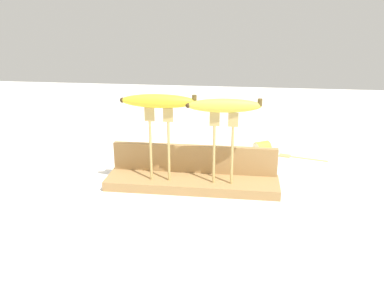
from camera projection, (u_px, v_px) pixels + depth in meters
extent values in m
plane|color=silver|center=(192.00, 187.00, 1.13)|extent=(3.00, 3.00, 0.00)
cube|color=#A87F4C|center=(192.00, 183.00, 1.13)|extent=(0.47, 0.12, 0.03)
cube|color=#A87F4C|center=(194.00, 159.00, 1.16)|extent=(0.46, 0.02, 0.08)
cylinder|color=tan|center=(151.00, 151.00, 1.10)|extent=(0.01, 0.01, 0.16)
cube|color=tan|center=(150.00, 114.00, 1.06)|extent=(0.03, 0.00, 0.04)
cylinder|color=tan|center=(169.00, 152.00, 1.09)|extent=(0.01, 0.01, 0.16)
cube|color=tan|center=(168.00, 115.00, 1.06)|extent=(0.03, 0.00, 0.04)
cylinder|color=tan|center=(214.00, 155.00, 1.08)|extent=(0.01, 0.01, 0.16)
cube|color=tan|center=(215.00, 119.00, 1.05)|extent=(0.03, 0.00, 0.04)
cylinder|color=tan|center=(232.00, 156.00, 1.07)|extent=(0.01, 0.01, 0.16)
cube|color=tan|center=(233.00, 120.00, 1.04)|extent=(0.03, 0.00, 0.04)
ellipsoid|color=yellow|center=(158.00, 101.00, 1.05)|extent=(0.20, 0.04, 0.04)
cylinder|color=brown|center=(194.00, 99.00, 1.04)|extent=(0.01, 0.01, 0.02)
sphere|color=#3F2D19|center=(122.00, 100.00, 1.06)|extent=(0.01, 0.01, 0.01)
ellipsoid|color=#DBD147|center=(224.00, 106.00, 1.03)|extent=(0.19, 0.05, 0.04)
cylinder|color=brown|center=(260.00, 102.00, 1.03)|extent=(0.01, 0.01, 0.02)
sphere|color=#3F2D19|center=(188.00, 105.00, 1.03)|extent=(0.01, 0.01, 0.01)
cylinder|color=tan|center=(309.00, 158.00, 1.34)|extent=(0.12, 0.04, 0.01)
cube|color=tan|center=(285.00, 155.00, 1.37)|extent=(0.04, 0.03, 0.01)
cylinder|color=#B2C138|center=(262.00, 148.00, 1.38)|extent=(0.06, 0.06, 0.04)
cylinder|color=beige|center=(256.00, 149.00, 1.37)|extent=(0.02, 0.03, 0.04)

